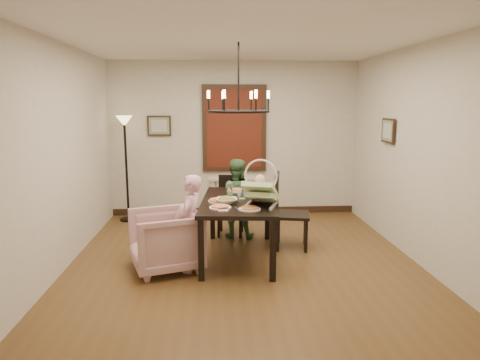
{
  "coord_description": "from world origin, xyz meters",
  "views": [
    {
      "loc": [
        -0.37,
        -5.31,
        2.06
      ],
      "look_at": [
        -0.03,
        0.24,
        1.05
      ],
      "focal_mm": 32.0,
      "sensor_mm": 36.0,
      "label": 1
    }
  ],
  "objects": [
    {
      "name": "room_shell",
      "position": [
        0.0,
        0.37,
        1.4
      ],
      "size": [
        4.51,
        5.0,
        2.81
      ],
      "color": "brown",
      "rests_on": "ground"
    },
    {
      "name": "dining_table",
      "position": [
        -0.05,
        0.19,
        0.71
      ],
      "size": [
        1.09,
        1.77,
        0.8
      ],
      "rotation": [
        0.0,
        0.0,
        -0.08
      ],
      "color": "black",
      "rests_on": "room_shell"
    },
    {
      "name": "chair_far",
      "position": [
        -0.12,
        1.2,
        0.47
      ],
      "size": [
        0.46,
        0.46,
        0.93
      ],
      "primitive_type": null,
      "rotation": [
        0.0,
        0.0,
        -0.13
      ],
      "color": "black",
      "rests_on": "room_shell"
    },
    {
      "name": "chair_right",
      "position": [
        0.73,
        0.53,
        0.55
      ],
      "size": [
        0.56,
        0.56,
        1.09
      ],
      "primitive_type": null,
      "rotation": [
        0.0,
        0.0,
        1.39
      ],
      "color": "black",
      "rests_on": "room_shell"
    },
    {
      "name": "armchair",
      "position": [
        -0.99,
        -0.18,
        0.38
      ],
      "size": [
        1.04,
        1.03,
        0.75
      ],
      "primitive_type": "imported",
      "rotation": [
        0.0,
        0.0,
        -1.25
      ],
      "color": "#C8999E",
      "rests_on": "room_shell"
    },
    {
      "name": "elderly_woman",
      "position": [
        -0.67,
        -0.23,
        0.5
      ],
      "size": [
        0.33,
        0.41,
        1.0
      ],
      "primitive_type": "imported",
      "rotation": [
        0.0,
        0.0,
        -1.84
      ],
      "color": "#EAA5BD",
      "rests_on": "room_shell"
    },
    {
      "name": "seated_man",
      "position": [
        -0.05,
        1.1,
        0.51
      ],
      "size": [
        0.55,
        0.46,
        1.01
      ],
      "primitive_type": "imported",
      "rotation": [
        0.0,
        0.0,
        2.98
      ],
      "color": "#457445",
      "rests_on": "room_shell"
    },
    {
      "name": "baby_bouncer",
      "position": [
        0.21,
        -0.16,
        1.0
      ],
      "size": [
        0.6,
        0.72,
        0.4
      ],
      "primitive_type": null,
      "rotation": [
        0.0,
        0.0,
        -0.31
      ],
      "color": "#CAF0A6",
      "rests_on": "dining_table"
    },
    {
      "name": "salad_bowl",
      "position": [
        -0.22,
        -0.01,
        0.84
      ],
      "size": [
        0.33,
        0.33,
        0.08
      ],
      "primitive_type": "imported",
      "color": "white",
      "rests_on": "dining_table"
    },
    {
      "name": "pizza_platter",
      "position": [
        -0.31,
        0.06,
        0.82
      ],
      "size": [
        0.28,
        0.28,
        0.04
      ],
      "primitive_type": "cylinder",
      "color": "tan",
      "rests_on": "dining_table"
    },
    {
      "name": "drinking_glass",
      "position": [
        0.02,
        0.3,
        0.86
      ],
      "size": [
        0.06,
        0.06,
        0.13
      ],
      "primitive_type": "cylinder",
      "color": "silver",
      "rests_on": "dining_table"
    },
    {
      "name": "window_blinds",
      "position": [
        0.0,
        2.46,
        1.6
      ],
      "size": [
        1.0,
        0.03,
        1.4
      ],
      "primitive_type": "cube",
      "color": "maroon",
      "rests_on": "room_shell"
    },
    {
      "name": "radiator",
      "position": [
        0.0,
        2.48,
        0.35
      ],
      "size": [
        0.92,
        0.12,
        0.62
      ],
      "primitive_type": null,
      "color": "silver",
      "rests_on": "room_shell"
    },
    {
      "name": "picture_back",
      "position": [
        -1.35,
        2.47,
        1.65
      ],
      "size": [
        0.42,
        0.03,
        0.36
      ],
      "primitive_type": "cube",
      "color": "black",
      "rests_on": "room_shell"
    },
    {
      "name": "picture_right",
      "position": [
        2.21,
        0.9,
        1.65
      ],
      "size": [
        0.03,
        0.42,
        0.36
      ],
      "primitive_type": "cube",
      "rotation": [
        0.0,
        0.0,
        1.57
      ],
      "color": "black",
      "rests_on": "room_shell"
    },
    {
      "name": "floor_lamp",
      "position": [
        -1.9,
        2.15,
        0.9
      ],
      "size": [
        0.3,
        0.3,
        1.8
      ],
      "primitive_type": null,
      "color": "black",
      "rests_on": "room_shell"
    },
    {
      "name": "chandelier",
      "position": [
        -0.05,
        0.19,
        1.95
      ],
      "size": [
        0.8,
        0.8,
        0.04
      ],
      "primitive_type": "torus",
      "color": "black",
      "rests_on": "room_shell"
    }
  ]
}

